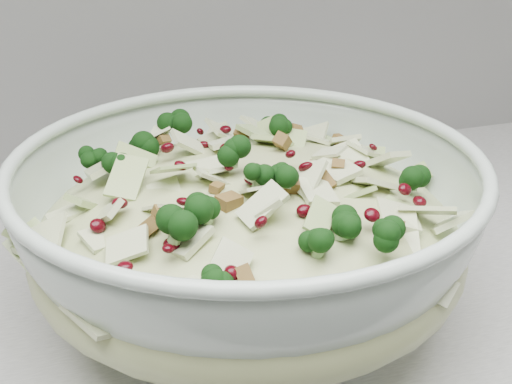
# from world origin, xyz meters

# --- Properties ---
(mixing_bowl) EXTENTS (0.51, 0.51, 0.16)m
(mixing_bowl) POSITION_xyz_m (0.10, 1.60, 0.98)
(mixing_bowl) COLOR #B1C3B4
(mixing_bowl) RESTS_ON counter
(salad) EXTENTS (0.38, 0.38, 0.16)m
(salad) POSITION_xyz_m (0.10, 1.60, 1.01)
(salad) COLOR #B6C285
(salad) RESTS_ON mixing_bowl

